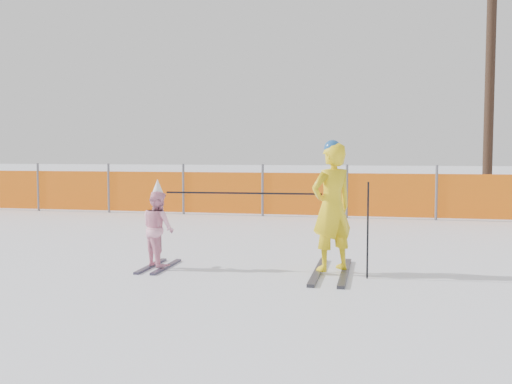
% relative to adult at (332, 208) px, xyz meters
% --- Properties ---
extents(ground, '(120.00, 120.00, 0.00)m').
position_rel_adult_xyz_m(ground, '(-1.04, -0.19, -0.84)').
color(ground, white).
rests_on(ground, ground).
extents(adult, '(0.70, 1.67, 1.69)m').
position_rel_adult_xyz_m(adult, '(0.00, 0.00, 0.00)').
color(adult, black).
rests_on(adult, ground).
extents(child, '(0.61, 0.98, 1.18)m').
position_rel_adult_xyz_m(child, '(-2.28, -0.11, -0.30)').
color(child, black).
rests_on(child, ground).
extents(ski_poles, '(2.62, 0.22, 1.18)m').
position_rel_adult_xyz_m(ski_poles, '(-0.56, -0.11, 0.02)').
color(ski_poles, black).
rests_on(ski_poles, ground).
extents(safety_fence, '(15.92, 0.06, 1.25)m').
position_rel_adult_xyz_m(safety_fence, '(-4.27, 6.19, -0.28)').
color(safety_fence, '#595960').
rests_on(safety_fence, ground).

